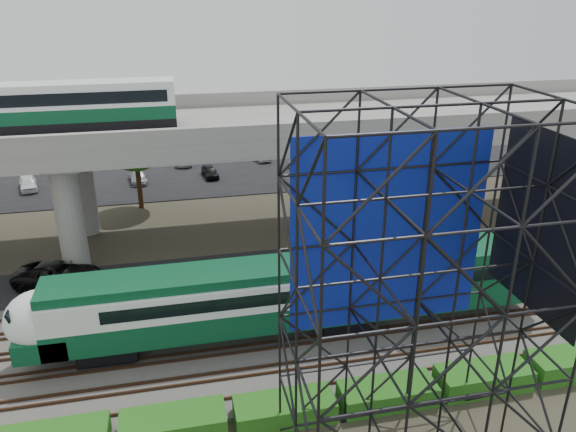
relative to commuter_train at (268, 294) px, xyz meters
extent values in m
plane|color=#474233|center=(-1.44, -2.00, -2.88)|extent=(140.00, 140.00, 0.00)
cube|color=slate|center=(-1.44, 0.00, -2.78)|extent=(90.00, 12.00, 0.20)
cube|color=black|center=(-1.44, 8.50, -2.84)|extent=(90.00, 5.00, 0.08)
cube|color=black|center=(-1.44, 32.00, -2.84)|extent=(90.00, 18.00, 0.08)
cube|color=#44606F|center=(-1.44, 54.00, -2.87)|extent=(140.00, 40.00, 0.03)
cube|color=#472D1E|center=(-1.44, -4.72, -2.60)|extent=(90.00, 0.08, 0.16)
cube|color=#472D1E|center=(-1.44, -3.28, -2.60)|extent=(90.00, 0.08, 0.16)
cube|color=#472D1E|center=(-1.44, -2.72, -2.60)|extent=(90.00, 0.08, 0.16)
cube|color=#472D1E|center=(-1.44, -1.28, -2.60)|extent=(90.00, 0.08, 0.16)
cube|color=#472D1E|center=(-1.44, -0.72, -2.60)|extent=(90.00, 0.08, 0.16)
cube|color=#472D1E|center=(-1.44, 0.72, -2.60)|extent=(90.00, 0.08, 0.16)
cube|color=#472D1E|center=(-1.44, 1.28, -2.60)|extent=(90.00, 0.08, 0.16)
cube|color=#472D1E|center=(-1.44, 2.72, -2.60)|extent=(90.00, 0.08, 0.16)
cube|color=#472D1E|center=(-1.44, 3.28, -2.60)|extent=(90.00, 0.08, 0.16)
cube|color=#472D1E|center=(-1.44, 4.72, -2.60)|extent=(90.00, 0.08, 0.16)
cube|color=black|center=(-8.62, 0.00, -2.07)|extent=(3.00, 2.20, 0.90)
cube|color=black|center=(4.38, 0.00, -2.07)|extent=(3.00, 2.20, 0.90)
cube|color=#094526|center=(-2.12, 0.00, -0.92)|extent=(19.00, 3.00, 1.40)
cube|color=white|center=(-2.12, 0.00, 0.53)|extent=(19.00, 3.00, 1.50)
cube|color=#094526|center=(-2.12, 0.00, 1.53)|extent=(19.00, 2.60, 0.50)
cube|color=black|center=(-1.12, 0.00, 0.58)|extent=(15.00, 3.06, 0.70)
ellipsoid|color=white|center=(-11.62, 0.00, -0.02)|extent=(3.60, 3.00, 3.20)
cube|color=#094526|center=(-11.62, 0.00, -1.07)|extent=(2.60, 3.00, 1.10)
cube|color=black|center=(-12.72, 0.00, 0.48)|extent=(0.48, 2.00, 1.09)
cube|color=#094526|center=(11.88, 0.00, 0.08)|extent=(8.00, 3.00, 3.40)
cube|color=#9E9B93|center=(-1.44, 14.00, 5.72)|extent=(80.00, 12.00, 1.20)
cube|color=#9E9B93|center=(-1.44, 8.25, 6.87)|extent=(80.00, 0.50, 1.10)
cube|color=#9E9B93|center=(-1.44, 19.75, 6.87)|extent=(80.00, 0.50, 1.10)
cylinder|color=#9E9B93|center=(-11.44, 10.50, 1.12)|extent=(1.80, 1.80, 8.00)
cylinder|color=#9E9B93|center=(-11.44, 17.50, 1.12)|extent=(1.80, 1.80, 8.00)
cube|color=#9E9B93|center=(-11.44, 14.00, 4.82)|extent=(2.40, 9.00, 0.60)
cylinder|color=#9E9B93|center=(8.56, 10.50, 1.12)|extent=(1.80, 1.80, 8.00)
cylinder|color=#9E9B93|center=(8.56, 17.50, 1.12)|extent=(1.80, 1.80, 8.00)
cube|color=#9E9B93|center=(8.56, 14.00, 4.82)|extent=(2.40, 9.00, 0.60)
cylinder|color=#9E9B93|center=(26.56, 10.50, 1.12)|extent=(1.80, 1.80, 8.00)
cylinder|color=#9E9B93|center=(26.56, 17.50, 1.12)|extent=(1.80, 1.80, 8.00)
cube|color=#9E9B93|center=(26.56, 14.00, 4.82)|extent=(2.40, 9.00, 0.60)
cube|color=black|center=(-9.94, 14.00, 6.67)|extent=(12.00, 2.50, 0.70)
cube|color=#094526|center=(-9.94, 14.00, 7.47)|extent=(12.00, 2.50, 0.90)
cube|color=white|center=(-9.94, 14.00, 8.57)|extent=(12.00, 2.50, 1.30)
cube|color=black|center=(-9.94, 14.00, 8.62)|extent=(11.00, 2.56, 0.80)
cube|color=white|center=(-9.94, 14.00, 9.37)|extent=(12.00, 2.40, 0.30)
cube|color=#0D1E93|center=(3.71, -6.95, 6.42)|extent=(8.10, 0.08, 8.25)
cube|color=black|center=(8.26, -10.00, 7.62)|extent=(0.06, 5.40, 6.75)
cube|color=#1A5B14|center=(-5.44, -6.30, -2.31)|extent=(4.60, 1.80, 1.15)
cube|color=#1A5B14|center=(-0.44, -6.30, -2.37)|extent=(4.60, 1.80, 1.03)
cube|color=#1A5B14|center=(4.56, -6.30, -2.38)|extent=(4.60, 1.80, 1.01)
cube|color=#1A5B14|center=(9.56, -6.30, -2.32)|extent=(4.60, 1.80, 1.12)
cube|color=#1A5B14|center=(14.56, -6.30, -2.28)|extent=(4.60, 1.80, 1.20)
cylinder|color=#382314|center=(12.56, 10.50, -0.48)|extent=(0.44, 0.44, 4.80)
ellipsoid|color=#1A5B14|center=(12.56, 10.50, 2.72)|extent=(4.94, 4.94, 4.18)
cylinder|color=#382314|center=(-7.44, 22.00, -0.48)|extent=(0.44, 0.44, 4.80)
ellipsoid|color=#1A5B14|center=(-7.44, 22.00, 2.72)|extent=(4.94, 4.94, 4.18)
imported|color=black|center=(-12.34, 8.67, -2.01)|extent=(6.23, 4.19, 1.59)
imported|color=white|center=(-18.15, 29.00, -2.16)|extent=(2.38, 4.01, 1.28)
imported|color=#94959B|center=(-14.78, 34.00, -2.17)|extent=(2.20, 4.06, 1.27)
imported|color=gray|center=(-7.90, 29.00, -2.26)|extent=(2.04, 3.94, 1.09)
imported|color=white|center=(-2.94, 34.00, -2.25)|extent=(2.66, 4.25, 1.10)
imported|color=black|center=(-0.72, 29.00, -2.23)|extent=(1.77, 3.50, 1.14)
imported|color=#9FA4A7|center=(5.43, 34.00, -2.16)|extent=(1.99, 4.05, 1.28)
imported|color=silver|center=(8.69, 29.00, -2.19)|extent=(1.73, 4.22, 1.22)
imported|color=#A1A5A9|center=(13.62, 34.00, -2.15)|extent=(2.21, 4.73, 1.31)
camera|label=1|loc=(-4.63, -26.10, 15.68)|focal=35.00mm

